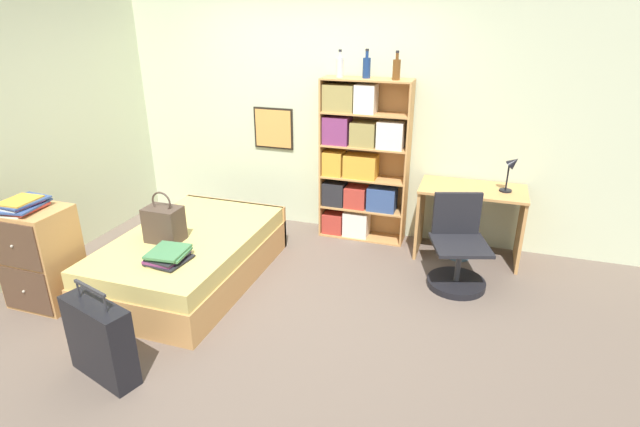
{
  "coord_description": "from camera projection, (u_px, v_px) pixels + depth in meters",
  "views": [
    {
      "loc": [
        1.71,
        -3.51,
        2.36
      ],
      "look_at": [
        0.48,
        0.19,
        0.75
      ],
      "focal_mm": 28.0,
      "sensor_mm": 36.0,
      "label": 1
    }
  ],
  "objects": [
    {
      "name": "bottle_clear",
      "position": [
        397.0,
        69.0,
        4.77
      ],
      "size": [
        0.08,
        0.08,
        0.27
      ],
      "color": "brown",
      "rests_on": "bookcase"
    },
    {
      "name": "wall_left",
      "position": [
        36.0,
        131.0,
        4.64
      ],
      "size": [
        0.06,
        10.0,
        2.6
      ],
      "color": "beige",
      "rests_on": "ground_plane"
    },
    {
      "name": "bed",
      "position": [
        191.0,
        257.0,
        4.62
      ],
      "size": [
        1.16,
        1.86,
        0.45
      ],
      "color": "tan",
      "rests_on": "ground_plane"
    },
    {
      "name": "bookcase",
      "position": [
        358.0,
        162.0,
        5.26
      ],
      "size": [
        0.92,
        0.29,
        1.72
      ],
      "color": "tan",
      "rests_on": "ground_plane"
    },
    {
      "name": "ground_plane",
      "position": [
        263.0,
        292.0,
        4.48
      ],
      "size": [
        14.0,
        14.0,
        0.0
      ],
      "primitive_type": "plane",
      "color": "#66564C"
    },
    {
      "name": "bottle_brown",
      "position": [
        367.0,
        67.0,
        4.89
      ],
      "size": [
        0.08,
        0.08,
        0.28
      ],
      "color": "navy",
      "rests_on": "bookcase"
    },
    {
      "name": "desk_lamp",
      "position": [
        512.0,
        168.0,
        4.66
      ],
      "size": [
        0.16,
        0.12,
        0.36
      ],
      "color": "black",
      "rests_on": "desk"
    },
    {
      "name": "wall_back",
      "position": [
        320.0,
        113.0,
        5.41
      ],
      "size": [
        10.0,
        0.09,
        2.6
      ],
      "color": "beige",
      "rests_on": "ground_plane"
    },
    {
      "name": "desk_chair",
      "position": [
        457.0,
        259.0,
        4.52
      ],
      "size": [
        0.6,
        0.6,
        0.83
      ],
      "color": "black",
      "rests_on": "ground_plane"
    },
    {
      "name": "desk",
      "position": [
        470.0,
        211.0,
        4.94
      ],
      "size": [
        1.01,
        0.55,
        0.74
      ],
      "color": "tan",
      "rests_on": "ground_plane"
    },
    {
      "name": "handbag",
      "position": [
        164.0,
        224.0,
        4.36
      ],
      "size": [
        0.31,
        0.22,
        0.46
      ],
      "color": "#47382D",
      "rests_on": "bed"
    },
    {
      "name": "dresser",
      "position": [
        41.0,
        257.0,
        4.18
      ],
      "size": [
        0.54,
        0.46,
        0.86
      ],
      "color": "tan",
      "rests_on": "ground_plane"
    },
    {
      "name": "book_stack_on_bed",
      "position": [
        168.0,
        256.0,
        4.04
      ],
      "size": [
        0.33,
        0.36,
        0.09
      ],
      "color": "#99894C",
      "rests_on": "bed"
    },
    {
      "name": "magazine_pile_on_dresser",
      "position": [
        21.0,
        205.0,
        3.97
      ],
      "size": [
        0.34,
        0.4,
        0.1
      ],
      "color": "silver",
      "rests_on": "dresser"
    },
    {
      "name": "suitcase",
      "position": [
        100.0,
        340.0,
        3.36
      ],
      "size": [
        0.59,
        0.34,
        0.7
      ],
      "color": "black",
      "rests_on": "ground_plane"
    },
    {
      "name": "bottle_green",
      "position": [
        340.0,
        67.0,
        4.95
      ],
      "size": [
        0.07,
        0.07,
        0.27
      ],
      "color": "#B7BCC1",
      "rests_on": "bookcase"
    },
    {
      "name": "waste_bin",
      "position": [
        460.0,
        244.0,
        5.04
      ],
      "size": [
        0.22,
        0.22,
        0.3
      ],
      "color": "slate",
      "rests_on": "ground_plane"
    }
  ]
}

